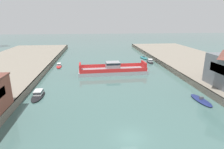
{
  "coord_description": "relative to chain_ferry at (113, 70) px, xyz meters",
  "views": [
    {
      "loc": [
        -5.03,
        -21.8,
        15.87
      ],
      "look_at": [
        0.0,
        24.41,
        2.0
      ],
      "focal_mm": 29.52,
      "sensor_mm": 36.0,
      "label": 1
    }
  ],
  "objects": [
    {
      "name": "moored_boat_far_left",
      "position": [
        15.74,
        21.21,
        -0.78
      ],
      "size": [
        2.73,
        6.82,
        1.07
      ],
      "color": "#237075",
      "rests_on": "ground"
    },
    {
      "name": "moored_boat_mid_right",
      "position": [
        15.98,
        13.18,
        -0.57
      ],
      "size": [
        2.49,
        6.62,
        1.35
      ],
      "color": "black",
      "rests_on": "ground"
    },
    {
      "name": "moored_boat_near_right",
      "position": [
        -17.86,
        10.08,
        -0.62
      ],
      "size": [
        2.33,
        6.04,
        1.21
      ],
      "color": "red",
      "rests_on": "ground"
    },
    {
      "name": "chain_ferry",
      "position": [
        0.0,
        0.0,
        0.0
      ],
      "size": [
        20.96,
        7.23,
        3.53
      ],
      "color": "#939399",
      "rests_on": "ground"
    },
    {
      "name": "ground_plane",
      "position": [
        -1.11,
        -32.55,
        -1.08
      ],
      "size": [
        400.0,
        400.0,
        0.0
      ],
      "primitive_type": "plane",
      "color": "#476B66"
    },
    {
      "name": "moored_boat_near_left",
      "position": [
        15.53,
        -22.27,
        -0.83
      ],
      "size": [
        2.41,
        6.52,
        0.96
      ],
      "color": "navy",
      "rests_on": "ground"
    },
    {
      "name": "moored_boat_mid_left",
      "position": [
        -17.95,
        -16.24,
        -0.59
      ],
      "size": [
        2.29,
        6.77,
        1.3
      ],
      "color": "black",
      "rests_on": "ground"
    }
  ]
}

